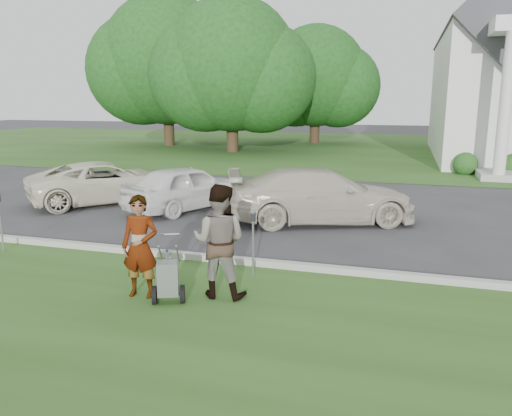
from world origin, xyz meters
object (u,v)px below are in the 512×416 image
at_px(tree_left, 232,71).
at_px(parking_meter_far, 0,215).
at_px(striping_cart, 168,279).
at_px(car_a, 106,182).
at_px(tree_far, 166,66).
at_px(tree_back, 316,81).
at_px(car_c, 321,195).
at_px(parking_meter_near, 253,236).
at_px(person_right, 219,242).
at_px(person_left, 140,247).
at_px(car_b, 187,187).

bearing_deg(tree_left, parking_meter_far, -84.33).
relative_size(striping_cart, car_a, 0.23).
xyz_separation_m(tree_far, tree_back, (10.00, 5.00, -0.97)).
xyz_separation_m(tree_far, car_c, (14.62, -20.25, -4.94)).
xyz_separation_m(striping_cart, parking_meter_far, (-4.89, 1.58, 0.42)).
distance_m(parking_meter_near, car_a, 8.67).
distance_m(person_right, parking_meter_near, 1.18).
relative_size(person_left, car_c, 0.34).
distance_m(tree_back, car_c, 25.98).
bearing_deg(car_b, striping_cart, 138.13).
bearing_deg(parking_meter_far, car_c, 37.14).
xyz_separation_m(tree_left, tree_back, (4.00, 8.00, -0.38)).
height_order(striping_cart, parking_meter_far, parking_meter_far).
distance_m(car_a, car_b, 3.05).
bearing_deg(striping_cart, tree_back, 73.28).
height_order(car_b, car_c, car_c).
bearing_deg(parking_meter_far, person_right, -10.53).
relative_size(person_right, parking_meter_far, 1.47).
bearing_deg(car_b, parking_meter_near, 152.06).
height_order(tree_far, person_right, tree_far).
bearing_deg(car_a, person_left, 168.88).
height_order(car_a, car_b, car_b).
bearing_deg(person_right, parking_meter_far, -13.65).
bearing_deg(car_a, parking_meter_near, -176.62).
distance_m(person_left, parking_meter_far, 4.55).
xyz_separation_m(parking_meter_far, car_a, (-0.89, 5.52, -0.17)).
bearing_deg(tree_back, parking_meter_far, -93.43).
xyz_separation_m(tree_back, person_right, (3.81, -31.16, -3.74)).
xyz_separation_m(tree_far, parking_meter_far, (8.20, -25.12, -4.84)).
bearing_deg(car_c, tree_left, 5.53).
bearing_deg(person_left, car_c, 65.73).
relative_size(tree_left, tree_far, 0.91).
xyz_separation_m(tree_left, car_a, (1.31, -16.60, -4.43)).
xyz_separation_m(car_a, car_c, (7.31, -0.66, 0.07)).
bearing_deg(striping_cart, car_b, 89.44).
height_order(parking_meter_far, car_b, car_b).
height_order(person_left, parking_meter_near, person_left).
distance_m(tree_far, striping_cart, 30.20).
xyz_separation_m(striping_cart, car_c, (1.53, 6.45, 0.33)).
height_order(tree_far, car_a, tree_far).
xyz_separation_m(tree_back, car_c, (4.62, -25.25, -3.97)).
bearing_deg(tree_left, car_b, -75.50).
relative_size(parking_meter_near, car_c, 0.25).
distance_m(tree_back, parking_meter_far, 30.42).
relative_size(tree_back, parking_meter_near, 7.49).
xyz_separation_m(person_left, person_right, (1.30, 0.40, 0.10)).
bearing_deg(tree_back, tree_left, -116.57).
bearing_deg(car_c, tree_far, 14.81).
bearing_deg(tree_far, person_right, -62.17).
bearing_deg(person_right, tree_back, -86.14).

